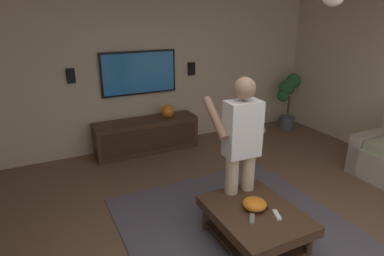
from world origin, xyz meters
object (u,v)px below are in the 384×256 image
object	(u,v)px
tv	(139,73)
wall_speaker_right	(71,76)
coffee_table	(255,219)
potted_plant_tall	(288,96)
media_console	(147,135)
remote_black	(262,205)
remote_grey	(252,219)
vase_round	(167,111)
wall_speaker_left	(191,69)
remote_white	(277,215)
person_standing	(241,144)
bowl	(254,204)

from	to	relation	value
tv	wall_speaker_right	distance (m)	1.05
coffee_table	potted_plant_tall	size ratio (longest dim) A/B	0.91
media_console	remote_black	world-z (taller)	media_console
remote_grey	vase_round	world-z (taller)	vase_round
tv	potted_plant_tall	world-z (taller)	tv
wall_speaker_left	wall_speaker_right	bearing A→B (deg)	90.00
coffee_table	tv	bearing A→B (deg)	3.65
remote_grey	wall_speaker_left	distance (m)	3.33
remote_grey	wall_speaker_right	xyz separation A→B (m)	(3.09, 1.12, 0.91)
remote_white	vase_round	xyz separation A→B (m)	(2.85, -0.05, 0.25)
coffee_table	potted_plant_tall	world-z (taller)	potted_plant_tall
person_standing	remote_grey	size ratio (longest dim) A/B	10.93
media_console	potted_plant_tall	bearing A→B (deg)	87.33
coffee_table	person_standing	world-z (taller)	person_standing
media_console	bowl	distance (m)	2.71
potted_plant_tall	remote_grey	world-z (taller)	potted_plant_tall
bowl	wall_speaker_left	size ratio (longest dim) A/B	1.07
media_console	remote_white	distance (m)	2.91
bowl	remote_black	size ratio (longest dim) A/B	1.57
media_console	remote_black	distance (m)	2.71
wall_speaker_right	vase_round	bearing A→B (deg)	-101.62
remote_white	wall_speaker_right	xyz separation A→B (m)	(3.14, 1.36, 0.91)
bowl	remote_black	world-z (taller)	bowl
coffee_table	wall_speaker_right	xyz separation A→B (m)	(2.98, 1.24, 1.03)
tv	remote_black	size ratio (longest dim) A/B	8.34
vase_round	potted_plant_tall	bearing A→B (deg)	-92.21
bowl	wall_speaker_left	xyz separation A→B (m)	(2.95, -0.76, 0.82)
person_standing	potted_plant_tall	distance (m)	3.43
remote_black	person_standing	bearing A→B (deg)	-177.67
tv	vase_round	bearing A→B (deg)	52.87
person_standing	remote_grey	bearing A→B (deg)	162.50
potted_plant_tall	remote_grey	xyz separation A→B (m)	(-2.70, 2.82, -0.24)
bowl	remote_grey	bearing A→B (deg)	137.62
remote_white	wall_speaker_left	xyz separation A→B (m)	(3.14, -0.64, 0.87)
person_standing	remote_grey	distance (m)	0.76
potted_plant_tall	wall_speaker_left	size ratio (longest dim) A/B	4.98
media_console	wall_speaker_left	world-z (taller)	wall_speaker_left
remote_grey	remote_white	bearing A→B (deg)	-64.71
remote_white	remote_grey	distance (m)	0.25
person_standing	potted_plant_tall	xyz separation A→B (m)	(2.18, -2.63, -0.28)
wall_speaker_right	media_console	bearing A→B (deg)	-103.60
remote_grey	coffee_table	bearing A→B (deg)	-10.48
media_console	remote_grey	xyz separation A→B (m)	(-2.84, -0.07, 0.14)
remote_black	vase_round	size ratio (longest dim) A/B	0.68
remote_white	wall_speaker_left	distance (m)	3.32
tv	media_console	bearing A→B (deg)	0.00
media_console	vase_round	size ratio (longest dim) A/B	7.73
wall_speaker_left	remote_black	bearing A→B (deg)	167.23
bowl	wall_speaker_left	world-z (taller)	wall_speaker_left
remote_white	remote_grey	world-z (taller)	same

